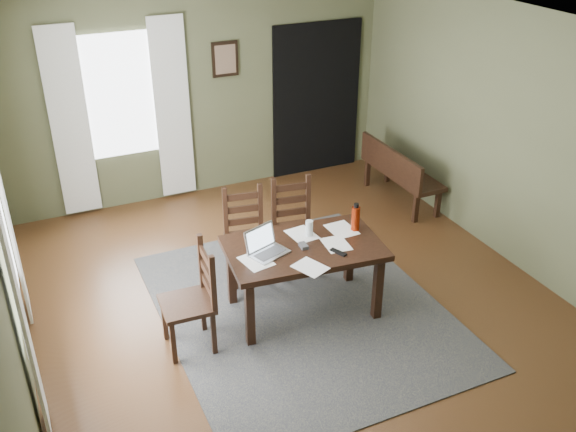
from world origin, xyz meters
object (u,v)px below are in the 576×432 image
chair_back_left (246,236)px  chair_back_right (295,227)px  chair_end (193,300)px  water_bottle (356,218)px  dining_table (304,254)px  bench (398,170)px  laptop (265,246)px

chair_back_left → chair_back_right: (0.53, -0.05, 0.01)m
chair_end → water_bottle: 1.75m
dining_table → water_bottle: water_bottle is taller
chair_end → bench: size_ratio=0.76×
water_bottle → dining_table: bearing=-173.8°
laptop → chair_back_right: bearing=27.9°
dining_table → chair_back_left: 0.86m
chair_end → bench: chair_end is taller
dining_table → bench: (2.13, 1.63, -0.19)m
chair_end → bench: (3.25, 1.71, -0.05)m
water_bottle → chair_end: bearing=-175.3°
chair_back_left → water_bottle: water_bottle is taller
chair_end → chair_back_left: 1.22m
chair_back_left → laptop: chair_back_left is taller
chair_end → laptop: bearing=101.9°
chair_back_right → laptop: chair_back_right is taller
dining_table → laptop: (-0.37, 0.04, 0.15)m
chair_back_left → chair_back_right: chair_back_right is taller
chair_back_right → bench: size_ratio=0.75×
water_bottle → bench: bearing=45.3°
bench → water_bottle: water_bottle is taller
dining_table → water_bottle: bearing=12.2°
chair_end → water_bottle: chair_end is taller
laptop → water_bottle: water_bottle is taller
laptop → water_bottle: 0.96m
chair_back_left → chair_back_right: size_ratio=0.98×
chair_back_left → bench: (2.41, 0.83, -0.03)m
dining_table → bench: bearing=43.4°
dining_table → chair_back_left: chair_back_left is taller
dining_table → chair_end: chair_end is taller
chair_back_left → laptop: size_ratio=2.38×
chair_back_left → water_bottle: 1.19m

